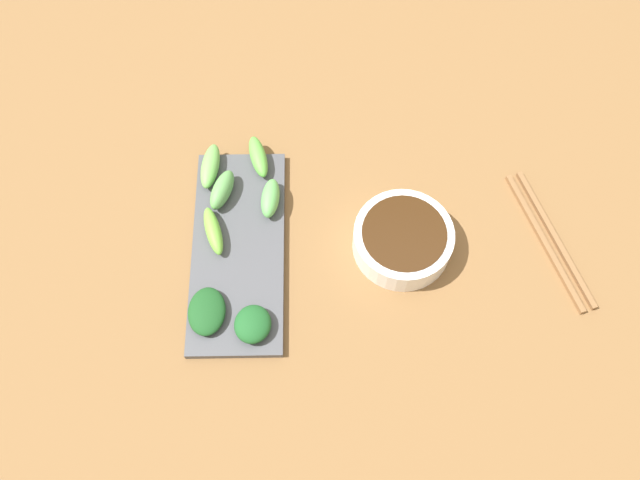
% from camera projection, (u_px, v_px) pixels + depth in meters
% --- Properties ---
extents(tabletop, '(2.10, 2.10, 0.02)m').
position_uv_depth(tabletop, '(322.00, 240.00, 0.98)').
color(tabletop, brown).
rests_on(tabletop, ground).
extents(sauce_bowl, '(0.14, 0.14, 0.05)m').
position_uv_depth(sauce_bowl, '(403.00, 239.00, 0.94)').
color(sauce_bowl, white).
rests_on(sauce_bowl, tabletop).
extents(serving_plate, '(0.13, 0.31, 0.01)m').
position_uv_depth(serving_plate, '(238.00, 250.00, 0.96)').
color(serving_plate, '#494B52').
rests_on(serving_plate, tabletop).
extents(broccoli_stalk_0, '(0.03, 0.08, 0.02)m').
position_uv_depth(broccoli_stalk_0, '(210.00, 166.00, 1.00)').
color(broccoli_stalk_0, '#6CB254').
rests_on(broccoli_stalk_0, serving_plate).
extents(broccoli_stalk_1, '(0.04, 0.08, 0.02)m').
position_uv_depth(broccoli_stalk_1, '(213.00, 232.00, 0.95)').
color(broccoli_stalk_1, '#6EB83E').
rests_on(broccoli_stalk_1, serving_plate).
extents(broccoli_leafy_2, '(0.05, 0.07, 0.02)m').
position_uv_depth(broccoli_leafy_2, '(207.00, 311.00, 0.90)').
color(broccoli_leafy_2, '#1B4D20').
rests_on(broccoli_leafy_2, serving_plate).
extents(broccoli_stalk_3, '(0.03, 0.07, 0.03)m').
position_uv_depth(broccoli_stalk_3, '(270.00, 198.00, 0.97)').
color(broccoli_stalk_3, '#61B35A').
rests_on(broccoli_stalk_3, serving_plate).
extents(broccoli_stalk_4, '(0.05, 0.07, 0.03)m').
position_uv_depth(broccoli_stalk_4, '(222.00, 190.00, 0.97)').
color(broccoli_stalk_4, '#5D9E53').
rests_on(broccoli_stalk_4, serving_plate).
extents(broccoli_stalk_5, '(0.04, 0.08, 0.02)m').
position_uv_depth(broccoli_stalk_5, '(258.00, 157.00, 1.00)').
color(broccoli_stalk_5, '#60B445').
rests_on(broccoli_stalk_5, serving_plate).
extents(broccoli_leafy_6, '(0.06, 0.06, 0.02)m').
position_uv_depth(broccoli_leafy_6, '(253.00, 324.00, 0.89)').
color(broccoli_leafy_6, '#1D5726').
rests_on(broccoli_leafy_6, serving_plate).
extents(chopsticks, '(0.10, 0.23, 0.01)m').
position_uv_depth(chopsticks, '(549.00, 240.00, 0.97)').
color(chopsticks, brown).
rests_on(chopsticks, tabletop).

